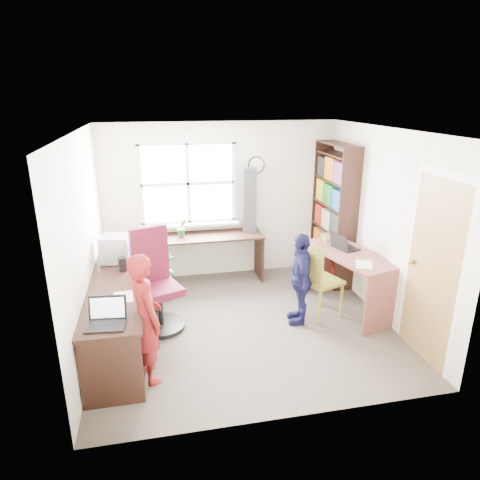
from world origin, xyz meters
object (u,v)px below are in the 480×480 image
(laptop_right, at_px, (343,245))
(potted_plant, at_px, (182,228))
(l_desk, at_px, (135,313))
(person_navy, at_px, (300,279))
(swivel_chair, at_px, (156,286))
(wooden_chair, at_px, (317,277))
(person_red, at_px, (145,318))
(cd_tower, at_px, (249,200))
(crt_monitor, at_px, (116,249))
(laptop_left, at_px, (107,318))
(right_desk, at_px, (348,268))
(person_green, at_px, (163,267))
(bookshelf, at_px, (333,216))

(laptop_right, xyz_separation_m, potted_plant, (-2.06, 1.11, 0.04))
(l_desk, bearing_deg, person_navy, 6.49)
(swivel_chair, distance_m, wooden_chair, 2.03)
(person_red, relative_size, person_navy, 1.15)
(swivel_chair, bearing_deg, potted_plant, 48.91)
(l_desk, bearing_deg, cd_tower, 46.16)
(crt_monitor, distance_m, laptop_left, 1.58)
(swivel_chair, bearing_deg, crt_monitor, 118.72)
(crt_monitor, bearing_deg, potted_plant, 54.75)
(right_desk, distance_m, laptop_right, 0.32)
(wooden_chair, bearing_deg, person_green, 139.03)
(right_desk, bearing_deg, person_navy, -178.63)
(laptop_right, xyz_separation_m, person_green, (-2.39, 0.43, -0.29))
(swivel_chair, height_order, laptop_right, swivel_chair)
(bookshelf, height_order, person_green, bookshelf)
(potted_plant, bearing_deg, person_red, -103.42)
(l_desk, height_order, laptop_right, laptop_right)
(right_desk, relative_size, crt_monitor, 3.72)
(l_desk, height_order, swivel_chair, swivel_chair)
(person_navy, bearing_deg, laptop_left, -56.37)
(wooden_chair, relative_size, laptop_left, 2.69)
(laptop_right, relative_size, person_red, 0.29)
(swivel_chair, bearing_deg, bookshelf, -2.10)
(person_green, bearing_deg, swivel_chair, -160.42)
(laptop_right, height_order, person_red, person_red)
(right_desk, distance_m, cd_tower, 1.82)
(crt_monitor, bearing_deg, cd_tower, 36.56)
(l_desk, relative_size, wooden_chair, 2.89)
(l_desk, relative_size, bookshelf, 1.40)
(cd_tower, height_order, person_navy, cd_tower)
(potted_plant, height_order, person_red, person_red)
(cd_tower, bearing_deg, person_green, -145.23)
(bookshelf, distance_m, person_green, 2.69)
(bookshelf, height_order, crt_monitor, bookshelf)
(person_navy, bearing_deg, wooden_chair, 118.30)
(wooden_chair, relative_size, crt_monitor, 2.52)
(cd_tower, height_order, potted_plant, cd_tower)
(laptop_left, bearing_deg, person_red, 30.43)
(right_desk, bearing_deg, laptop_left, -173.69)
(right_desk, distance_m, potted_plant, 2.46)
(l_desk, distance_m, person_green, 1.10)
(l_desk, distance_m, cd_tower, 2.59)
(right_desk, xyz_separation_m, cd_tower, (-1.05, 1.33, 0.66))
(crt_monitor, height_order, potted_plant, crt_monitor)
(right_desk, bearing_deg, person_green, 151.39)
(wooden_chair, xyz_separation_m, cd_tower, (-0.56, 1.47, 0.69))
(cd_tower, bearing_deg, swivel_chair, -132.46)
(crt_monitor, bearing_deg, laptop_left, -78.78)
(right_desk, height_order, cd_tower, cd_tower)
(right_desk, relative_size, wooden_chair, 1.48)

